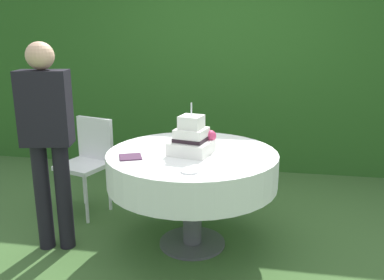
{
  "coord_description": "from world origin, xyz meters",
  "views": [
    {
      "loc": [
        0.52,
        -2.88,
        1.65
      ],
      "look_at": [
        0.0,
        -0.02,
        0.88
      ],
      "focal_mm": 37.46,
      "sensor_mm": 36.0,
      "label": 1
    }
  ],
  "objects_px": {
    "napkin_stack": "(130,157)",
    "garden_chair": "(89,156)",
    "serving_plate_far": "(190,171)",
    "serving_plate_near": "(190,136)",
    "standing_person": "(47,134)",
    "cake_table": "(192,169)",
    "wedding_cake": "(193,139)"
  },
  "relations": [
    {
      "from": "serving_plate_near",
      "to": "serving_plate_far",
      "type": "relative_size",
      "value": 1.19
    },
    {
      "from": "cake_table",
      "to": "standing_person",
      "type": "relative_size",
      "value": 0.82
    },
    {
      "from": "wedding_cake",
      "to": "serving_plate_far",
      "type": "height_order",
      "value": "wedding_cake"
    },
    {
      "from": "cake_table",
      "to": "napkin_stack",
      "type": "height_order",
      "value": "napkin_stack"
    },
    {
      "from": "cake_table",
      "to": "serving_plate_far",
      "type": "relative_size",
      "value": 10.53
    },
    {
      "from": "wedding_cake",
      "to": "napkin_stack",
      "type": "relative_size",
      "value": 2.44
    },
    {
      "from": "cake_table",
      "to": "standing_person",
      "type": "height_order",
      "value": "standing_person"
    },
    {
      "from": "garden_chair",
      "to": "standing_person",
      "type": "xyz_separation_m",
      "value": [
        0.02,
        -0.71,
        0.39
      ]
    },
    {
      "from": "wedding_cake",
      "to": "standing_person",
      "type": "xyz_separation_m",
      "value": [
        -1.06,
        -0.2,
        0.04
      ]
    },
    {
      "from": "serving_plate_near",
      "to": "standing_person",
      "type": "distance_m",
      "value": 1.19
    },
    {
      "from": "garden_chair",
      "to": "standing_person",
      "type": "bearing_deg",
      "value": -88.47
    },
    {
      "from": "cake_table",
      "to": "garden_chair",
      "type": "bearing_deg",
      "value": 155.98
    },
    {
      "from": "cake_table",
      "to": "serving_plate_far",
      "type": "height_order",
      "value": "serving_plate_far"
    },
    {
      "from": "standing_person",
      "to": "serving_plate_far",
      "type": "bearing_deg",
      "value": -11.03
    },
    {
      "from": "wedding_cake",
      "to": "standing_person",
      "type": "distance_m",
      "value": 1.08
    },
    {
      "from": "cake_table",
      "to": "serving_plate_near",
      "type": "distance_m",
      "value": 0.49
    },
    {
      "from": "serving_plate_near",
      "to": "napkin_stack",
      "type": "height_order",
      "value": "serving_plate_near"
    },
    {
      "from": "serving_plate_far",
      "to": "cake_table",
      "type": "bearing_deg",
      "value": 97.99
    },
    {
      "from": "cake_table",
      "to": "wedding_cake",
      "type": "bearing_deg",
      "value": -75.95
    },
    {
      "from": "garden_chair",
      "to": "cake_table",
      "type": "bearing_deg",
      "value": -24.02
    },
    {
      "from": "serving_plate_far",
      "to": "serving_plate_near",
      "type": "bearing_deg",
      "value": 100.36
    },
    {
      "from": "wedding_cake",
      "to": "garden_chair",
      "type": "xyz_separation_m",
      "value": [
        -1.08,
        0.51,
        -0.35
      ]
    },
    {
      "from": "serving_plate_near",
      "to": "napkin_stack",
      "type": "distance_m",
      "value": 0.75
    },
    {
      "from": "serving_plate_far",
      "to": "standing_person",
      "type": "distance_m",
      "value": 1.15
    },
    {
      "from": "cake_table",
      "to": "standing_person",
      "type": "distance_m",
      "value": 1.12
    },
    {
      "from": "cake_table",
      "to": "napkin_stack",
      "type": "xyz_separation_m",
      "value": [
        -0.42,
        -0.22,
        0.14
      ]
    },
    {
      "from": "wedding_cake",
      "to": "standing_person",
      "type": "height_order",
      "value": "standing_person"
    },
    {
      "from": "wedding_cake",
      "to": "serving_plate_far",
      "type": "bearing_deg",
      "value": -82.51
    },
    {
      "from": "serving_plate_near",
      "to": "serving_plate_far",
      "type": "bearing_deg",
      "value": -79.64
    },
    {
      "from": "wedding_cake",
      "to": "serving_plate_near",
      "type": "xyz_separation_m",
      "value": [
        -0.11,
        0.49,
        -0.1
      ]
    },
    {
      "from": "serving_plate_near",
      "to": "serving_plate_far",
      "type": "distance_m",
      "value": 0.93
    },
    {
      "from": "napkin_stack",
      "to": "garden_chair",
      "type": "relative_size",
      "value": 0.18
    }
  ]
}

